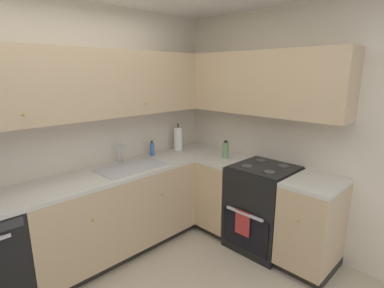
# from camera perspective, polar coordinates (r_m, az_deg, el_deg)

# --- Properties ---
(wall_back) EXTENTS (3.95, 0.05, 2.56)m
(wall_back) POSITION_cam_1_polar(r_m,az_deg,el_deg) (3.13, -25.49, 1.08)
(wall_back) COLOR beige
(wall_back) RESTS_ON ground_plane
(wall_right) EXTENTS (0.05, 3.13, 2.56)m
(wall_right) POSITION_cam_1_polar(r_m,az_deg,el_deg) (3.30, 19.93, 2.21)
(wall_right) COLOR beige
(wall_right) RESTS_ON ground_plane
(lower_cabinets_back) EXTENTS (1.78, 0.62, 0.88)m
(lower_cabinets_back) POSITION_cam_1_polar(r_m,az_deg,el_deg) (3.28, -14.60, -12.89)
(lower_cabinets_back) COLOR tan
(lower_cabinets_back) RESTS_ON ground_plane
(countertop_back) EXTENTS (2.98, 0.60, 0.03)m
(countertop_back) POSITION_cam_1_polar(r_m,az_deg,el_deg) (3.11, -15.11, -5.43)
(countertop_back) COLOR beige
(countertop_back) RESTS_ON lower_cabinets_back
(lower_cabinets_right) EXTENTS (0.62, 1.50, 0.88)m
(lower_cabinets_right) POSITION_cam_1_polar(r_m,az_deg,el_deg) (3.35, 14.06, -12.31)
(lower_cabinets_right) COLOR tan
(lower_cabinets_right) RESTS_ON ground_plane
(countertop_right) EXTENTS (0.60, 1.50, 0.03)m
(countertop_right) POSITION_cam_1_polar(r_m,az_deg,el_deg) (3.18, 14.51, -4.97)
(countertop_right) COLOR beige
(countertop_right) RESTS_ON lower_cabinets_right
(oven_range) EXTENTS (0.68, 0.62, 1.06)m
(oven_range) POSITION_cam_1_polar(r_m,az_deg,el_deg) (3.37, 13.52, -11.67)
(oven_range) COLOR black
(oven_range) RESTS_ON ground_plane
(upper_cabinets_back) EXTENTS (2.66, 0.34, 0.65)m
(upper_cabinets_back) POSITION_cam_1_polar(r_m,az_deg,el_deg) (3.00, -20.23, 10.76)
(upper_cabinets_back) COLOR tan
(upper_cabinets_right) EXTENTS (0.32, 2.05, 0.65)m
(upper_cabinets_right) POSITION_cam_1_polar(r_m,az_deg,el_deg) (3.32, 11.50, 11.52)
(upper_cabinets_right) COLOR tan
(sink) EXTENTS (0.70, 0.40, 0.10)m
(sink) POSITION_cam_1_polar(r_m,az_deg,el_deg) (3.19, -11.55, -5.14)
(sink) COLOR #B7B7BC
(sink) RESTS_ON countertop_back
(faucet) EXTENTS (0.07, 0.16, 0.23)m
(faucet) POSITION_cam_1_polar(r_m,az_deg,el_deg) (3.32, -13.62, -1.39)
(faucet) COLOR silver
(faucet) RESTS_ON countertop_back
(soap_bottle) EXTENTS (0.05, 0.05, 0.18)m
(soap_bottle) POSITION_cam_1_polar(r_m,az_deg,el_deg) (3.56, -7.74, -0.99)
(soap_bottle) COLOR #3F72BF
(soap_bottle) RESTS_ON countertop_back
(paper_towel_roll) EXTENTS (0.11, 0.11, 0.36)m
(paper_towel_roll) POSITION_cam_1_polar(r_m,az_deg,el_deg) (3.78, -2.72, 1.05)
(paper_towel_roll) COLOR white
(paper_towel_roll) RESTS_ON countertop_back
(oil_bottle) EXTENTS (0.07, 0.07, 0.21)m
(oil_bottle) POSITION_cam_1_polar(r_m,az_deg,el_deg) (3.45, 6.51, -1.15)
(oil_bottle) COLOR #729E66
(oil_bottle) RESTS_ON countertop_right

